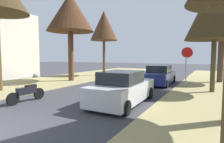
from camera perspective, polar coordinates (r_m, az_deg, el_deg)
stop_sign_far at (r=14.12m, az=22.41°, el=3.89°), size 0.82×0.69×2.92m
street_tree_right_mid_b at (r=13.33m, az=29.77°, el=16.91°), size 3.50×3.50×7.13m
street_tree_right_far at (r=18.74m, az=31.35°, el=13.74°), size 4.07×4.07×7.07m
street_tree_left_mid_b at (r=17.77m, az=-13.01°, el=17.45°), size 4.27×4.27×7.99m
street_tree_left_far at (r=22.25m, az=-2.57°, el=14.08°), size 3.26×3.26×7.65m
parked_sedan_silver at (r=8.78m, az=3.37°, el=-5.38°), size 2.03×4.44×1.57m
parked_sedan_navy at (r=15.36m, az=14.72°, el=-1.23°), size 2.03×4.44×1.57m
parked_motorcycle at (r=10.02m, az=-25.11°, el=-5.96°), size 0.60×2.05×0.97m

